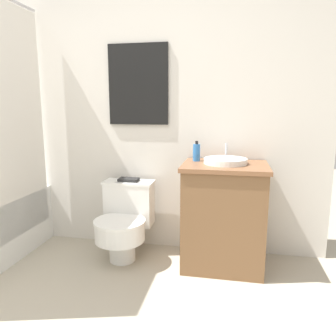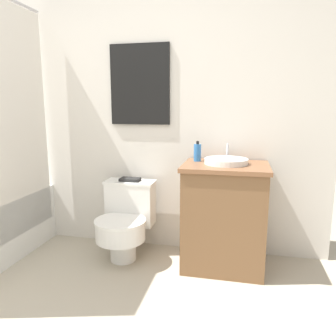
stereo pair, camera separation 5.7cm
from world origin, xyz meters
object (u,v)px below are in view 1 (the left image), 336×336
sink (225,161)px  soap_bottle (197,152)px  toilet (125,219)px  book_on_tank (129,180)px

sink → soap_bottle: size_ratio=2.27×
toilet → soap_bottle: bearing=10.6°
toilet → book_on_tank: size_ratio=3.72×
sink → book_on_tank: bearing=172.9°
sink → book_on_tank: sink is taller
sink → book_on_tank: (-0.78, 0.10, -0.20)m
soap_bottle → book_on_tank: (-0.56, 0.02, -0.24)m
toilet → soap_bottle: size_ratio=3.86×
toilet → book_on_tank: (-0.00, 0.13, 0.30)m
toilet → soap_bottle: (0.56, 0.10, 0.54)m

